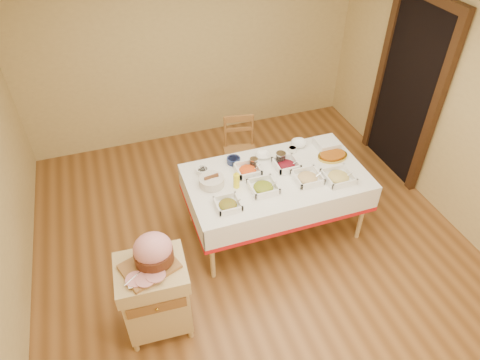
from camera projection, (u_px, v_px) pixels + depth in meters
name	position (u px, v px, depth m)	size (l,w,h in m)	color
room_shell	(261.00, 155.00, 3.69)	(5.00, 5.00, 5.00)	brown
doorway	(408.00, 89.00, 5.01)	(0.09, 1.10, 2.20)	black
dining_table	(276.00, 188.00, 4.43)	(1.82, 1.02, 0.76)	tan
butcher_cart	(155.00, 294.00, 3.59)	(0.59, 0.50, 0.80)	tan
dining_chair	(240.00, 151.00, 5.19)	(0.45, 0.43, 0.86)	brown
ham_on_board	(153.00, 253.00, 3.33)	(0.44, 0.42, 0.29)	brown
serving_dish_a	(228.00, 204.00, 3.95)	(0.23, 0.23, 0.10)	white
serving_dish_b	(263.00, 187.00, 4.14)	(0.26, 0.26, 0.11)	white
serving_dish_c	(308.00, 178.00, 4.25)	(0.26, 0.26, 0.11)	white
serving_dish_d	(338.00, 177.00, 4.26)	(0.28, 0.28, 0.11)	white
serving_dish_e	(248.00, 170.00, 4.34)	(0.25, 0.24, 0.11)	white
serving_dish_f	(286.00, 165.00, 4.41)	(0.25, 0.24, 0.12)	white
small_bowl_left	(203.00, 171.00, 4.33)	(0.13, 0.13, 0.06)	white
small_bowl_mid	(234.00, 160.00, 4.47)	(0.14, 0.14, 0.06)	navy
small_bowl_right	(292.00, 149.00, 4.63)	(0.10, 0.10, 0.05)	white
bowl_white_imported	(263.00, 156.00, 4.56)	(0.16, 0.16, 0.04)	white
bowl_small_imported	(299.00, 144.00, 4.71)	(0.17, 0.17, 0.05)	white
preserve_jar_left	(254.00, 163.00, 4.40)	(0.09, 0.09, 0.11)	silver
preserve_jar_right	(281.00, 159.00, 4.44)	(0.11, 0.11, 0.13)	silver
mustard_bottle	(236.00, 180.00, 4.13)	(0.06, 0.06, 0.19)	yellow
bread_basket	(212.00, 181.00, 4.18)	(0.25, 0.25, 0.11)	silver
plate_stack	(326.00, 144.00, 4.68)	(0.23, 0.23, 0.08)	white
brass_platter	(332.00, 156.00, 4.55)	(0.33, 0.24, 0.04)	gold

